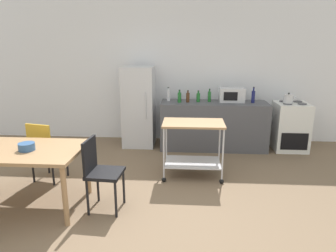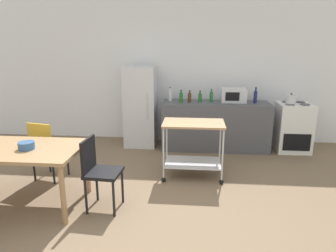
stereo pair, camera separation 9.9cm
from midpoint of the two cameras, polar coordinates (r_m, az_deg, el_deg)
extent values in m
plane|color=brown|center=(3.69, -4.06, -17.03)|extent=(12.00, 12.00, 0.00)
cube|color=white|center=(6.33, -0.34, 10.45)|extent=(8.40, 0.12, 2.90)
cube|color=#4C4C51|center=(5.91, 7.99, 0.11)|extent=(2.00, 0.64, 0.90)
cube|color=#A37A51|center=(4.09, -26.75, -4.10)|extent=(1.50, 0.90, 0.04)
cylinder|color=#A37A51|center=(3.61, -19.48, -12.28)|extent=(0.06, 0.06, 0.71)
cylinder|color=#A37A51|center=(4.27, -15.41, -7.62)|extent=(0.06, 0.06, 0.71)
cube|color=black|center=(3.77, -12.39, -8.61)|extent=(0.43, 0.43, 0.04)
cube|color=black|center=(3.75, -15.18, -5.29)|extent=(0.05, 0.38, 0.40)
cylinder|color=black|center=(3.68, -10.52, -13.37)|extent=(0.03, 0.03, 0.45)
cylinder|color=black|center=(3.96, -9.00, -11.09)|extent=(0.03, 0.03, 0.45)
cylinder|color=black|center=(3.79, -15.54, -12.79)|extent=(0.03, 0.03, 0.45)
cylinder|color=black|center=(4.07, -13.67, -10.64)|extent=(0.03, 0.03, 0.45)
cube|color=gold|center=(4.83, -21.96, -4.03)|extent=(0.48, 0.48, 0.04)
cube|color=gold|center=(4.64, -23.59, -2.13)|extent=(0.38, 0.11, 0.40)
cylinder|color=black|center=(4.94, -18.91, -6.35)|extent=(0.03, 0.03, 0.45)
cylinder|color=black|center=(5.14, -22.03, -5.83)|extent=(0.03, 0.03, 0.45)
cylinder|color=black|center=(4.69, -21.30, -7.74)|extent=(0.03, 0.03, 0.45)
cylinder|color=black|center=(4.90, -24.48, -7.11)|extent=(0.03, 0.03, 0.45)
cube|color=white|center=(6.21, 21.44, -0.08)|extent=(0.60, 0.60, 0.90)
cube|color=black|center=(5.98, 22.10, -2.71)|extent=(0.48, 0.01, 0.32)
cylinder|color=#47474C|center=(5.96, 21.00, 3.92)|extent=(0.16, 0.16, 0.02)
cylinder|color=#47474C|center=(6.04, 23.36, 3.82)|extent=(0.16, 0.16, 0.02)
cylinder|color=#47474C|center=(6.19, 20.37, 4.35)|extent=(0.16, 0.16, 0.02)
cylinder|color=#47474C|center=(6.27, 22.66, 4.25)|extent=(0.16, 0.16, 0.02)
cube|color=silver|center=(6.00, -5.93, 3.60)|extent=(0.60, 0.60, 1.55)
cylinder|color=silver|center=(5.65, -4.68, 3.72)|extent=(0.02, 0.02, 0.50)
cube|color=#A37A51|center=(4.49, 4.15, 0.52)|extent=(0.90, 0.56, 0.03)
cube|color=silver|center=(4.69, 4.01, -6.77)|extent=(0.83, 0.52, 0.02)
cylinder|color=silver|center=(4.39, -1.45, -5.08)|extent=(0.02, 0.02, 0.76)
sphere|color=black|center=(4.55, -1.41, -9.99)|extent=(0.07, 0.07, 0.07)
cylinder|color=silver|center=(4.39, 9.58, -5.26)|extent=(0.02, 0.02, 0.76)
sphere|color=black|center=(4.55, 9.35, -10.17)|extent=(0.07, 0.07, 0.07)
cylinder|color=silver|center=(4.86, -0.91, -3.05)|extent=(0.02, 0.02, 0.76)
sphere|color=black|center=(5.00, -0.89, -7.57)|extent=(0.07, 0.07, 0.07)
cylinder|color=silver|center=(4.86, 9.02, -3.22)|extent=(0.02, 0.02, 0.76)
sphere|color=black|center=(5.01, 8.82, -7.73)|extent=(0.07, 0.07, 0.07)
cylinder|color=silver|center=(5.88, -0.40, 5.63)|extent=(0.06, 0.06, 0.19)
cylinder|color=silver|center=(5.86, -0.41, 6.85)|extent=(0.03, 0.03, 0.06)
cylinder|color=black|center=(5.85, -0.41, 7.21)|extent=(0.03, 0.03, 0.01)
cylinder|color=#1E6628|center=(5.73, 1.66, 5.33)|extent=(0.07, 0.07, 0.18)
cylinder|color=#1E6628|center=(5.71, 1.67, 6.45)|extent=(0.03, 0.03, 0.04)
cylinder|color=black|center=(5.71, 1.67, 6.72)|extent=(0.03, 0.03, 0.01)
cylinder|color=#4C2D19|center=(5.76, 3.23, 5.32)|extent=(0.06, 0.06, 0.17)
cylinder|color=#4C2D19|center=(5.74, 3.25, 6.37)|extent=(0.03, 0.03, 0.04)
cylinder|color=black|center=(5.74, 3.25, 6.62)|extent=(0.03, 0.03, 0.01)
cylinder|color=#1E6628|center=(5.80, 5.18, 5.28)|extent=(0.07, 0.07, 0.16)
cylinder|color=#1E6628|center=(5.78, 5.21, 6.27)|extent=(0.03, 0.03, 0.04)
cylinder|color=black|center=(5.78, 5.21, 6.54)|extent=(0.03, 0.03, 0.01)
cylinder|color=#1E6628|center=(5.84, 7.26, 5.45)|extent=(0.06, 0.06, 0.19)
cylinder|color=#1E6628|center=(5.82, 7.30, 6.59)|extent=(0.03, 0.03, 0.04)
cylinder|color=black|center=(5.82, 7.31, 6.85)|extent=(0.03, 0.03, 0.01)
cube|color=silver|center=(5.92, 11.31, 5.74)|extent=(0.46, 0.34, 0.26)
cube|color=black|center=(5.74, 11.13, 5.47)|extent=(0.25, 0.01, 0.16)
cylinder|color=navy|center=(5.90, 15.16, 5.28)|extent=(0.06, 0.06, 0.22)
cylinder|color=navy|center=(5.88, 15.25, 6.64)|extent=(0.03, 0.03, 0.06)
cylinder|color=black|center=(5.87, 15.28, 7.00)|extent=(0.03, 0.03, 0.01)
cylinder|color=#33598C|center=(3.98, -25.55, -3.51)|extent=(0.19, 0.19, 0.09)
cylinder|color=silver|center=(5.97, 21.12, 4.80)|extent=(0.17, 0.17, 0.16)
sphere|color=black|center=(5.95, 21.21, 5.70)|extent=(0.03, 0.03, 0.03)
cylinder|color=silver|center=(6.00, 22.20, 4.97)|extent=(0.08, 0.02, 0.07)
camera|label=1|loc=(0.05, -90.64, -0.17)|focal=32.63mm
camera|label=2|loc=(0.05, 89.36, 0.17)|focal=32.63mm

